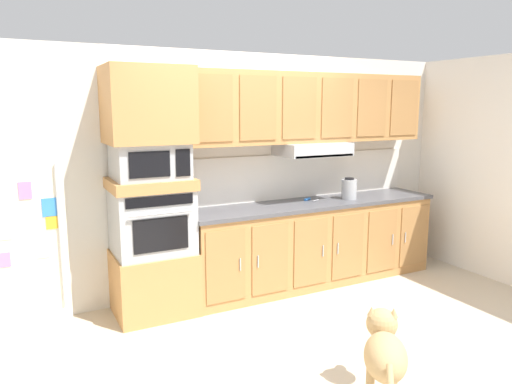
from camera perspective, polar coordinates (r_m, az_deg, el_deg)
ground_plane at (r=4.54m, az=2.61°, el=-15.29°), size 9.60×9.60×0.00m
back_kitchen_wall at (r=5.14m, az=-3.43°, el=2.31°), size 6.20×0.12×2.50m
side_panel_right at (r=6.05m, az=26.42°, el=2.45°), size 0.12×7.10×2.50m
refrigerator at (r=4.37m, az=-26.85°, el=-5.15°), size 0.76×0.73×1.76m
oven_base_cabinet at (r=4.74m, az=-11.96°, el=-10.43°), size 0.74×0.62×0.60m
built_in_oven at (r=4.57m, az=-12.23°, el=-3.37°), size 0.70×0.62×0.60m
appliance_mid_shelf at (r=4.50m, az=-12.40°, el=0.97°), size 0.74×0.62×0.10m
microwave at (r=4.47m, az=-12.49°, el=3.62°), size 0.64×0.54×0.32m
appliance_upper_cabinet at (r=4.45m, az=-12.75°, el=10.03°), size 0.74×0.62×0.68m
lower_cabinet_run at (r=5.42m, az=6.86°, el=-6.10°), size 2.88×0.63×0.88m
countertop_slab at (r=5.31m, az=6.94°, el=-1.33°), size 2.92×0.64×0.04m
backsplash_panel at (r=5.50m, az=5.32°, el=1.96°), size 2.92×0.02×0.50m
upper_cabinet_with_hood at (r=5.31m, az=6.43°, el=9.56°), size 2.88×0.48×0.88m
screwdriver at (r=5.35m, az=6.19°, el=-0.86°), size 0.15×0.16×0.03m
electric_kettle at (r=5.50m, az=10.98°, el=0.37°), size 0.17×0.17×0.24m
dog at (r=3.34m, az=14.98°, el=-17.81°), size 0.56×0.71×0.61m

